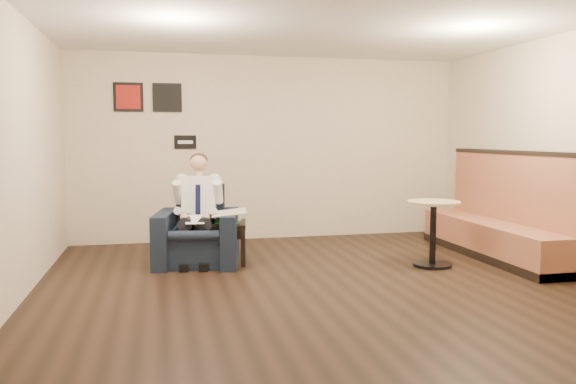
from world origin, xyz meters
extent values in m
plane|color=black|center=(0.00, 0.00, 0.00)|extent=(6.00, 6.00, 0.00)
cube|color=beige|center=(0.00, 3.00, 1.40)|extent=(6.00, 0.02, 2.80)
cube|color=beige|center=(0.00, -3.00, 1.40)|extent=(6.00, 0.02, 2.80)
cube|color=beige|center=(-3.00, 0.00, 1.40)|extent=(0.02, 6.00, 2.80)
cube|color=white|center=(0.00, 0.00, 2.80)|extent=(6.00, 6.00, 0.02)
cube|color=black|center=(-1.30, 2.98, 1.50)|extent=(0.32, 0.02, 0.20)
cube|color=#A21E14|center=(-2.10, 2.98, 2.15)|extent=(0.42, 0.03, 0.42)
cube|color=black|center=(-1.55, 2.98, 2.15)|extent=(0.42, 0.03, 0.42)
cube|color=black|center=(-1.24, 1.45, 0.48)|extent=(1.15, 1.15, 0.96)
cube|color=white|center=(-1.28, 1.22, 0.59)|extent=(0.25, 0.34, 0.01)
cube|color=silver|center=(-0.86, 1.27, 0.65)|extent=(0.48, 0.57, 0.01)
cube|color=black|center=(-0.95, 1.46, 0.25)|extent=(0.71, 0.71, 0.51)
cube|color=green|center=(-0.98, 1.44, 0.52)|extent=(0.51, 0.37, 0.01)
cylinder|color=white|center=(-0.73, 1.56, 0.56)|extent=(0.11, 0.11, 0.11)
cube|color=black|center=(-0.86, 1.63, 0.51)|extent=(0.18, 0.13, 0.01)
cube|color=#A15B3E|center=(2.59, 0.97, 0.69)|extent=(0.64, 2.69, 1.38)
cylinder|color=tan|center=(1.55, 0.66, 0.40)|extent=(0.85, 0.85, 0.80)
camera|label=1|loc=(-1.69, -5.52, 1.58)|focal=35.00mm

